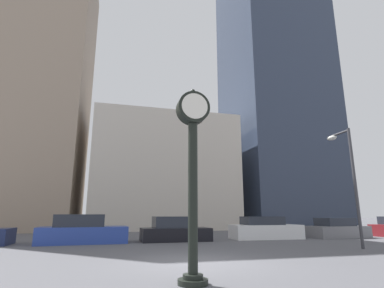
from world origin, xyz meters
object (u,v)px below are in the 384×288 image
object	(u,v)px
car_black	(175,231)
car_grey	(337,229)
car_blue	(82,231)
street_lamp_right	(347,166)
street_clock	(193,162)
car_white	(265,229)

from	to	relation	value
car_black	car_grey	size ratio (longest dim) A/B	1.00
car_blue	street_lamp_right	size ratio (longest dim) A/B	0.82
street_lamp_right	street_clock	bearing A→B (deg)	-150.42
car_blue	street_lamp_right	xyz separation A→B (m)	(12.57, -5.51, 3.20)
street_clock	car_blue	world-z (taller)	street_clock
street_clock	car_blue	xyz separation A→B (m)	(-3.32, 10.76, -2.14)
car_blue	car_black	world-z (taller)	car_blue
car_blue	car_white	xyz separation A→B (m)	(11.01, 0.30, -0.05)
car_blue	car_grey	xyz separation A→B (m)	(16.13, -0.10, -0.09)
car_black	car_white	bearing A→B (deg)	-0.11
car_grey	street_lamp_right	xyz separation A→B (m)	(-3.56, -5.41, 3.29)
car_white	street_lamp_right	distance (m)	6.84
car_white	street_lamp_right	size ratio (longest dim) A/B	0.79
car_black	car_grey	bearing A→B (deg)	-2.78
street_clock	street_lamp_right	xyz separation A→B (m)	(9.25, 5.25, 1.06)
car_white	car_grey	bearing A→B (deg)	-2.04
street_clock	car_black	distance (m)	11.29
street_clock	car_black	xyz separation A→B (m)	(1.79, 10.93, -2.19)
car_black	car_grey	xyz separation A→B (m)	(11.02, -0.27, -0.04)
street_lamp_right	car_black	bearing A→B (deg)	142.71
car_blue	car_black	bearing A→B (deg)	-0.97
car_blue	car_grey	bearing A→B (deg)	-3.25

